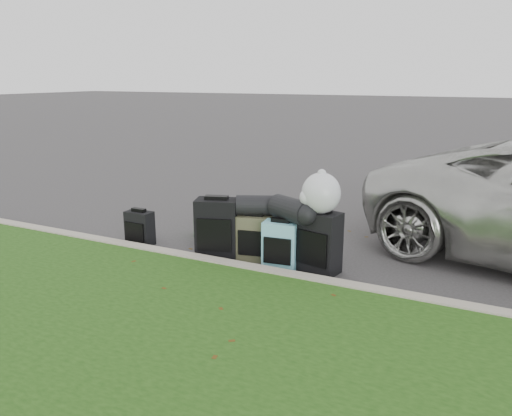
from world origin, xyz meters
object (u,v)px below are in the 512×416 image
at_px(suitcase_large_black_left, 217,228).
at_px(tote_navy, 208,235).
at_px(suitcase_large_black_right, 319,242).
at_px(suitcase_small_black, 140,228).
at_px(suitcase_teal, 280,245).
at_px(tote_green, 204,226).
at_px(suitcase_olive, 254,238).

height_order(suitcase_large_black_left, tote_navy, suitcase_large_black_left).
bearing_deg(tote_navy, suitcase_large_black_right, -14.52).
bearing_deg(suitcase_large_black_right, tote_navy, -177.24).
bearing_deg(suitcase_small_black, suitcase_large_black_left, 3.30).
height_order(suitcase_teal, suitcase_large_black_right, suitcase_large_black_right).
xyz_separation_m(tote_green, tote_navy, (0.26, -0.31, -0.02)).
xyz_separation_m(suitcase_small_black, suitcase_olive, (1.81, 0.19, 0.06)).
bearing_deg(tote_navy, suitcase_small_black, -157.01).
height_order(suitcase_small_black, suitcase_large_black_left, suitcase_large_black_left).
distance_m(suitcase_teal, tote_navy, 1.45).
relative_size(suitcase_small_black, suitcase_large_black_left, 0.62).
distance_m(suitcase_teal, suitcase_large_black_right, 0.50).
bearing_deg(suitcase_large_black_left, suitcase_teal, -18.97).
xyz_separation_m(suitcase_small_black, suitcase_teal, (2.26, 0.04, 0.06)).
distance_m(suitcase_large_black_left, tote_navy, 0.64).
distance_m(suitcase_small_black, suitcase_teal, 2.26).
relative_size(suitcase_small_black, tote_green, 1.67).
height_order(suitcase_small_black, suitcase_large_black_right, suitcase_large_black_right).
distance_m(suitcase_olive, suitcase_teal, 0.47).
bearing_deg(suitcase_teal, tote_navy, 156.20).
bearing_deg(suitcase_large_black_left, tote_navy, 117.26).
relative_size(suitcase_olive, suitcase_large_black_right, 0.78).
xyz_separation_m(suitcase_large_black_right, tote_navy, (-1.86, 0.32, -0.26)).
bearing_deg(tote_navy, suitcase_olive, -21.84).
bearing_deg(suitcase_teal, suitcase_large_black_left, 172.43).
height_order(suitcase_large_black_left, suitcase_olive, suitcase_large_black_left).
relative_size(suitcase_small_black, suitcase_olive, 0.82).
distance_m(suitcase_large_black_right, tote_green, 2.22).
xyz_separation_m(suitcase_olive, tote_navy, (-0.92, 0.28, -0.18)).
height_order(suitcase_small_black, suitcase_teal, suitcase_teal).
bearing_deg(suitcase_large_black_right, suitcase_olive, -169.65).
relative_size(suitcase_small_black, tote_navy, 1.88).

